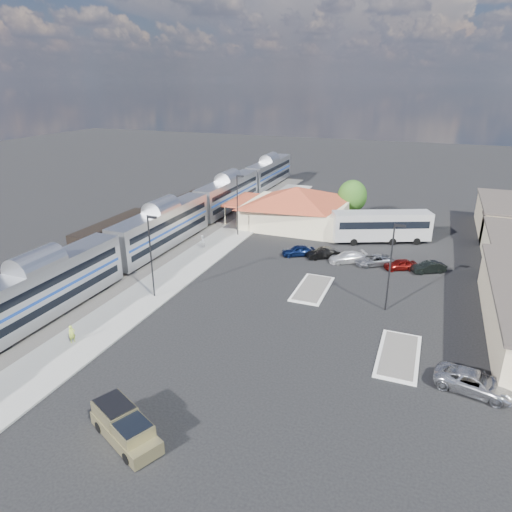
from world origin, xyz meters
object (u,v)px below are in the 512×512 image
(pickup_truck, at_px, (125,427))
(coach_bus, at_px, (381,225))
(suv, at_px, (475,382))
(station_depot, at_px, (296,206))

(pickup_truck, distance_m, coach_bus, 45.99)
(suv, distance_m, coach_bus, 33.31)
(station_depot, distance_m, pickup_truck, 48.21)
(pickup_truck, xyz_separation_m, coach_bus, (10.16, 44.82, 1.58))
(suv, xyz_separation_m, coach_bus, (-10.70, 31.50, 1.73))
(suv, bearing_deg, station_depot, 45.43)
(coach_bus, bearing_deg, station_depot, 52.90)
(station_depot, height_order, coach_bus, station_depot)
(station_depot, relative_size, pickup_truck, 3.05)
(pickup_truck, relative_size, suv, 1.07)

